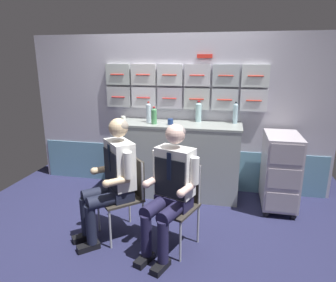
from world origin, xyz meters
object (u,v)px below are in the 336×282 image
object	(u,v)px
folding_chair_left	(128,188)
coffee_cup_white	(123,119)
crew_member_left	(113,175)
crew_member_right	(170,185)
water_bottle_clear	(199,112)
service_trolley	(280,170)
folding_chair_right	(179,195)

from	to	relation	value
folding_chair_left	coffee_cup_white	distance (m)	1.21
folding_chair_left	crew_member_left	xyz separation A→B (m)	(-0.12, -0.11, 0.18)
crew_member_right	water_bottle_clear	size ratio (longest dim) A/B	4.44
service_trolley	folding_chair_right	size ratio (longest dim) A/B	1.13
service_trolley	crew_member_right	size ratio (longest dim) A/B	0.76
coffee_cup_white	folding_chair_right	bearing A→B (deg)	-48.36
folding_chair_right	coffee_cup_white	world-z (taller)	coffee_cup_white
folding_chair_right	water_bottle_clear	size ratio (longest dim) A/B	2.97
service_trolley	folding_chair_right	distance (m)	1.47
folding_chair_left	water_bottle_clear	world-z (taller)	water_bottle_clear
folding_chair_right	water_bottle_clear	distance (m)	1.44
crew_member_left	coffee_cup_white	distance (m)	1.20
crew_member_left	water_bottle_clear	world-z (taller)	water_bottle_clear
folding_chair_right	water_bottle_clear	bearing A→B (deg)	88.41
water_bottle_clear	folding_chair_right	bearing A→B (deg)	-91.59
service_trolley	water_bottle_clear	size ratio (longest dim) A/B	3.37
service_trolley	crew_member_left	world-z (taller)	crew_member_left
folding_chair_right	coffee_cup_white	size ratio (longest dim) A/B	10.67
crew_member_left	folding_chair_right	world-z (taller)	crew_member_left
folding_chair_left	crew_member_left	bearing A→B (deg)	-137.64
service_trolley	water_bottle_clear	distance (m)	1.27
water_bottle_clear	crew_member_right	bearing A→B (deg)	-93.63
service_trolley	folding_chair_left	size ratio (longest dim) A/B	1.13
folding_chair_left	coffee_cup_white	bearing A→B (deg)	111.60
service_trolley	folding_chair_left	world-z (taller)	service_trolley
coffee_cup_white	water_bottle_clear	bearing A→B (deg)	12.82
crew_member_left	coffee_cup_white	world-z (taller)	crew_member_left
folding_chair_left	crew_member_right	size ratio (longest dim) A/B	0.67
folding_chair_right	crew_member_right	size ratio (longest dim) A/B	0.67
folding_chair_left	coffee_cup_white	world-z (taller)	coffee_cup_white
folding_chair_left	water_bottle_clear	distance (m)	1.50
service_trolley	crew_member_right	xyz separation A→B (m)	(-1.15, -1.13, 0.18)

